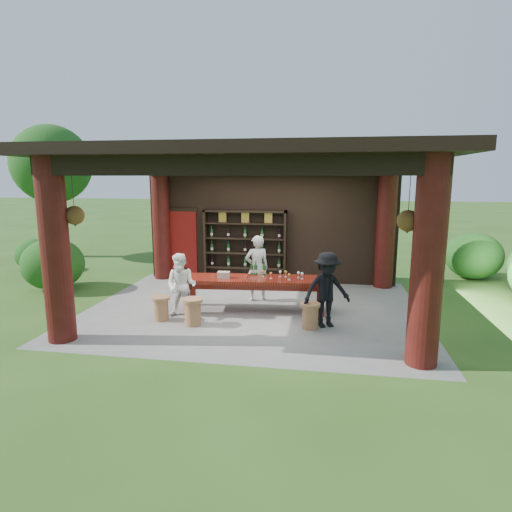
% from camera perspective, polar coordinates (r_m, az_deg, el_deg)
% --- Properties ---
extents(ground, '(90.00, 90.00, 0.00)m').
position_cam_1_polar(ground, '(9.78, -0.39, -7.06)').
color(ground, '#2D5119').
rests_on(ground, ground).
extents(pavilion, '(7.50, 6.00, 3.60)m').
position_cam_1_polar(pavilion, '(9.78, -0.05, 5.69)').
color(pavilion, slate).
rests_on(pavilion, ground).
extents(wine_shelf, '(2.33, 0.35, 2.05)m').
position_cam_1_polar(wine_shelf, '(12.01, -1.47, 1.30)').
color(wine_shelf, black).
rests_on(wine_shelf, ground).
extents(tasting_table, '(3.22, 1.08, 0.75)m').
position_cam_1_polar(tasting_table, '(9.52, -0.20, -3.62)').
color(tasting_table, '#55130C').
rests_on(tasting_table, ground).
extents(stool_near_left, '(0.42, 0.42, 0.55)m').
position_cam_1_polar(stool_near_left, '(8.78, -8.44, -7.26)').
color(stool_near_left, '#945E3B').
rests_on(stool_near_left, ground).
extents(stool_near_right, '(0.39, 0.39, 0.52)m').
position_cam_1_polar(stool_near_right, '(8.57, 7.23, -7.82)').
color(stool_near_right, '#945E3B').
rests_on(stool_near_right, ground).
extents(stool_far_left, '(0.39, 0.39, 0.51)m').
position_cam_1_polar(stool_far_left, '(9.19, -12.55, -6.75)').
color(stool_far_left, '#945E3B').
rests_on(stool_far_left, ground).
extents(host, '(0.68, 0.59, 1.59)m').
position_cam_1_polar(host, '(10.27, 0.12, -1.62)').
color(host, beige).
rests_on(host, ground).
extents(guest_woman, '(0.70, 0.56, 1.38)m').
position_cam_1_polar(guest_woman, '(9.18, -9.91, -3.93)').
color(guest_woman, white).
rests_on(guest_woman, ground).
extents(guest_man, '(1.12, 0.92, 1.51)m').
position_cam_1_polar(guest_man, '(8.59, 9.42, -4.48)').
color(guest_man, black).
rests_on(guest_man, ground).
extents(table_bottles, '(0.37, 0.11, 0.31)m').
position_cam_1_polar(table_bottles, '(9.75, 0.16, -1.62)').
color(table_bottles, '#194C1E').
rests_on(table_bottles, tasting_table).
extents(table_glasses, '(0.95, 0.33, 0.15)m').
position_cam_1_polar(table_glasses, '(9.47, 3.77, -2.50)').
color(table_glasses, silver).
rests_on(table_glasses, tasting_table).
extents(napkin_basket, '(0.27, 0.20, 0.14)m').
position_cam_1_polar(napkin_basket, '(9.48, -4.34, -2.52)').
color(napkin_basket, '#BF6672').
rests_on(napkin_basket, tasting_table).
extents(shrubs, '(15.98, 7.98, 1.36)m').
position_cam_1_polar(shrubs, '(10.67, 13.28, -2.78)').
color(shrubs, '#194C14').
rests_on(shrubs, ground).
extents(trees, '(20.17, 10.27, 4.80)m').
position_cam_1_polar(trees, '(11.26, 16.84, 12.18)').
color(trees, '#3F2819').
rests_on(trees, ground).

